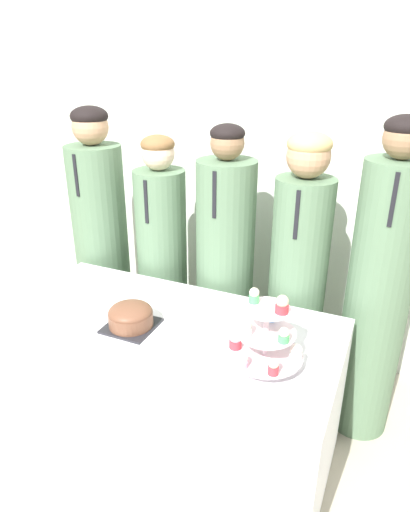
{
  "coord_description": "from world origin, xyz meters",
  "views": [
    {
      "loc": [
        0.82,
        -1.05,
        1.75
      ],
      "look_at": [
        0.17,
        0.42,
        1.04
      ],
      "focal_mm": 32.0,
      "sensor_mm": 36.0,
      "label": 1
    }
  ],
  "objects_px": {
    "cupcake_stand": "(265,335)",
    "student_4": "(377,297)",
    "round_cake": "(131,316)",
    "cake_knife": "(92,338)",
    "student_1": "(163,268)",
    "student_0": "(102,248)",
    "student_2": "(225,276)",
    "student_3": "(297,287)"
  },
  "relations": [
    {
      "from": "student_4",
      "to": "student_0",
      "type": "bearing_deg",
      "value": 180.0
    },
    {
      "from": "student_2",
      "to": "student_3",
      "type": "height_order",
      "value": "student_2"
    },
    {
      "from": "student_1",
      "to": "cake_knife",
      "type": "bearing_deg",
      "value": -82.18
    },
    {
      "from": "round_cake",
      "to": "student_1",
      "type": "bearing_deg",
      "value": 107.64
    },
    {
      "from": "student_2",
      "to": "student_1",
      "type": "bearing_deg",
      "value": -180.0
    },
    {
      "from": "student_4",
      "to": "student_2",
      "type": "bearing_deg",
      "value": -180.0
    },
    {
      "from": "round_cake",
      "to": "cupcake_stand",
      "type": "bearing_deg",
      "value": -1.93
    },
    {
      "from": "student_2",
      "to": "student_0",
      "type": "bearing_deg",
      "value": 180.0
    },
    {
      "from": "round_cake",
      "to": "student_2",
      "type": "xyz_separation_m",
      "value": [
        0.17,
        0.64,
        -0.07
      ]
    },
    {
      "from": "student_0",
      "to": "student_2",
      "type": "height_order",
      "value": "student_0"
    },
    {
      "from": "student_0",
      "to": "student_1",
      "type": "relative_size",
      "value": 1.09
    },
    {
      "from": "student_0",
      "to": "student_1",
      "type": "height_order",
      "value": "student_0"
    },
    {
      "from": "student_3",
      "to": "student_1",
      "type": "bearing_deg",
      "value": -180.0
    },
    {
      "from": "round_cake",
      "to": "student_2",
      "type": "relative_size",
      "value": 0.14
    },
    {
      "from": "round_cake",
      "to": "student_4",
      "type": "xyz_separation_m",
      "value": [
        0.92,
        0.64,
        -0.03
      ]
    },
    {
      "from": "cupcake_stand",
      "to": "student_3",
      "type": "distance_m",
      "value": 0.67
    },
    {
      "from": "cupcake_stand",
      "to": "student_4",
      "type": "xyz_separation_m",
      "value": [
        0.34,
        0.66,
        -0.1
      ]
    },
    {
      "from": "cupcake_stand",
      "to": "student_1",
      "type": "relative_size",
      "value": 0.22
    },
    {
      "from": "cake_knife",
      "to": "cupcake_stand",
      "type": "bearing_deg",
      "value": 37.72
    },
    {
      "from": "student_2",
      "to": "student_3",
      "type": "relative_size",
      "value": 1.01
    },
    {
      "from": "student_0",
      "to": "student_3",
      "type": "bearing_deg",
      "value": -0.0
    },
    {
      "from": "round_cake",
      "to": "student_3",
      "type": "bearing_deg",
      "value": 49.18
    },
    {
      "from": "round_cake",
      "to": "student_4",
      "type": "bearing_deg",
      "value": 34.62
    },
    {
      "from": "student_0",
      "to": "student_2",
      "type": "bearing_deg",
      "value": -0.0
    },
    {
      "from": "student_3",
      "to": "student_4",
      "type": "bearing_deg",
      "value": 0.0
    },
    {
      "from": "round_cake",
      "to": "student_1",
      "type": "xyz_separation_m",
      "value": [
        -0.2,
        0.64,
        -0.1
      ]
    },
    {
      "from": "student_1",
      "to": "student_3",
      "type": "xyz_separation_m",
      "value": [
        0.75,
        0.0,
        0.04
      ]
    },
    {
      "from": "cake_knife",
      "to": "student_1",
      "type": "distance_m",
      "value": 0.78
    },
    {
      "from": "student_1",
      "to": "student_3",
      "type": "height_order",
      "value": "student_3"
    },
    {
      "from": "cupcake_stand",
      "to": "student_4",
      "type": "bearing_deg",
      "value": 62.55
    },
    {
      "from": "cake_knife",
      "to": "cupcake_stand",
      "type": "distance_m",
      "value": 0.7
    },
    {
      "from": "cupcake_stand",
      "to": "student_3",
      "type": "relative_size",
      "value": 0.21
    },
    {
      "from": "student_1",
      "to": "student_4",
      "type": "distance_m",
      "value": 1.13
    },
    {
      "from": "round_cake",
      "to": "student_2",
      "type": "height_order",
      "value": "student_2"
    },
    {
      "from": "cupcake_stand",
      "to": "student_0",
      "type": "height_order",
      "value": "student_0"
    },
    {
      "from": "round_cake",
      "to": "student_2",
      "type": "bearing_deg",
      "value": 75.13
    },
    {
      "from": "cupcake_stand",
      "to": "student_2",
      "type": "bearing_deg",
      "value": 122.14
    },
    {
      "from": "cake_knife",
      "to": "student_1",
      "type": "bearing_deg",
      "value": 125.56
    },
    {
      "from": "round_cake",
      "to": "student_4",
      "type": "height_order",
      "value": "student_4"
    },
    {
      "from": "round_cake",
      "to": "cupcake_stand",
      "type": "distance_m",
      "value": 0.59
    },
    {
      "from": "student_2",
      "to": "cupcake_stand",
      "type": "bearing_deg",
      "value": -57.86
    },
    {
      "from": "round_cake",
      "to": "student_4",
      "type": "relative_size",
      "value": 0.13
    }
  ]
}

